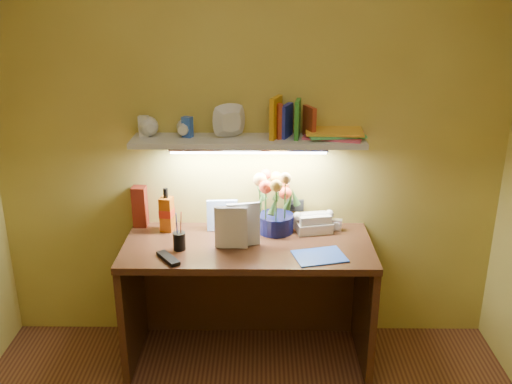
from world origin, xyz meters
TOP-DOWN VIEW (x-y plane):
  - desk at (0.00, 1.20)m, footprint 1.40×0.60m
  - flower_bouquet at (0.16, 1.37)m, footprint 0.29×0.29m
  - telephone at (0.38, 1.39)m, footprint 0.23×0.19m
  - desk_clock at (0.52, 1.40)m, footprint 0.08×0.05m
  - whisky_bottle at (-0.48, 1.38)m, footprint 0.08×0.08m
  - whisky_box at (-0.65, 1.45)m, footprint 0.08×0.08m
  - pen_cup at (-0.37, 1.13)m, footprint 0.09×0.09m
  - art_card at (-0.16, 1.40)m, footprint 0.18×0.05m
  - tv_remote at (-0.42, 1.00)m, footprint 0.15×0.18m
  - blue_folder at (0.39, 1.04)m, footprint 0.31×0.25m
  - desk_book_a at (-0.18, 1.15)m, footprint 0.18×0.04m
  - desk_book_b at (-0.11, 1.16)m, footprint 0.19×0.05m
  - wall_shelf at (0.04, 1.38)m, footprint 1.31×0.34m

SIDE VIEW (x-z plane):
  - desk at x=0.00m, z-range 0.00..0.75m
  - blue_folder at x=0.39m, z-range 0.75..0.76m
  - tv_remote at x=-0.42m, z-range 0.75..0.77m
  - desk_clock at x=0.52m, z-range 0.75..0.82m
  - telephone at x=0.38m, z-range 0.75..0.87m
  - pen_cup at x=-0.37m, z-range 0.75..0.92m
  - art_card at x=-0.16m, z-range 0.75..0.93m
  - desk_book_a at x=-0.18m, z-range 0.75..0.99m
  - whisky_box at x=-0.65m, z-range 0.75..1.00m
  - desk_book_b at x=-0.11m, z-range 0.75..1.00m
  - whisky_bottle at x=-0.48m, z-range 0.75..1.01m
  - flower_bouquet at x=0.16m, z-range 0.75..1.12m
  - wall_shelf at x=0.04m, z-range 1.21..1.47m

